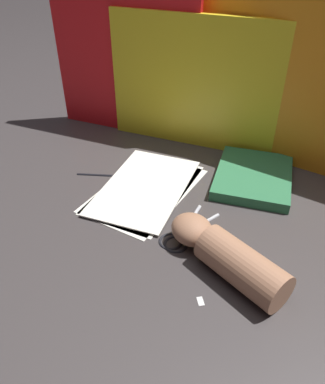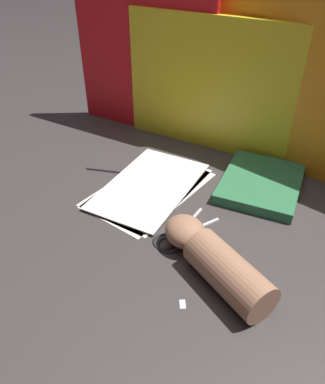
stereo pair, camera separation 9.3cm
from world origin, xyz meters
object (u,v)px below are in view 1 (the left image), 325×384
object	(u,v)px
book_closed	(253,177)
paper_stack	(145,188)
hand_forearm	(226,255)
scissors	(180,235)

from	to	relation	value
book_closed	paper_stack	bearing A→B (deg)	-147.38
paper_stack	hand_forearm	bearing A→B (deg)	-33.67
scissors	book_closed	bearing A→B (deg)	72.00
paper_stack	scissors	size ratio (longest dim) A/B	1.95
book_closed	scissors	distance (m)	0.32
paper_stack	hand_forearm	world-z (taller)	hand_forearm
paper_stack	book_closed	bearing A→B (deg)	32.62
book_closed	scissors	xyz separation A→B (m)	(-0.10, -0.30, -0.01)
paper_stack	scissors	world-z (taller)	scissors
hand_forearm	scissors	bearing A→B (deg)	156.40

